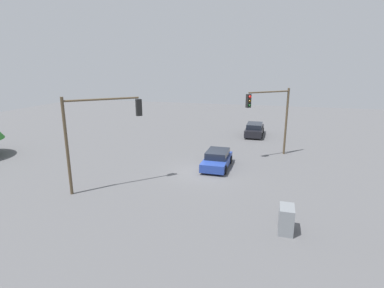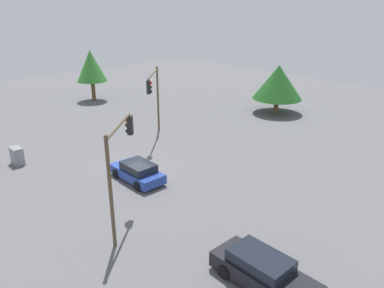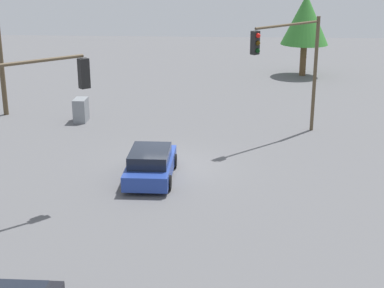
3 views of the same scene
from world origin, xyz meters
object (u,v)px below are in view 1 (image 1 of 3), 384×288
at_px(sedan_blue, 217,159).
at_px(electrical_cabinet, 286,219).
at_px(sedan_dark, 254,130).
at_px(traffic_signal_main, 99,125).
at_px(traffic_signal_cross, 271,110).

xyz_separation_m(sedan_blue, electrical_cabinet, (-8.20, -4.87, 0.01)).
height_order(sedan_dark, electrical_cabinet, sedan_dark).
relative_size(traffic_signal_main, traffic_signal_cross, 1.02).
distance_m(traffic_signal_cross, electrical_cabinet, 12.66).
relative_size(sedan_blue, traffic_signal_cross, 0.70).
distance_m(sedan_blue, traffic_signal_main, 9.23).
xyz_separation_m(sedan_blue, traffic_signal_cross, (3.96, -3.68, 3.35)).
xyz_separation_m(sedan_blue, sedan_dark, (11.68, -1.91, 0.06)).
xyz_separation_m(traffic_signal_main, traffic_signal_cross, (9.92, -9.82, -0.10)).
xyz_separation_m(traffic_signal_cross, electrical_cabinet, (-12.16, -1.18, -3.34)).
bearing_deg(sedan_dark, traffic_signal_cross, -77.10).
relative_size(sedan_dark, traffic_signal_cross, 0.81).
height_order(traffic_signal_cross, electrical_cabinet, traffic_signal_cross).
distance_m(traffic_signal_main, electrical_cabinet, 11.74).
distance_m(sedan_dark, traffic_signal_main, 19.68).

